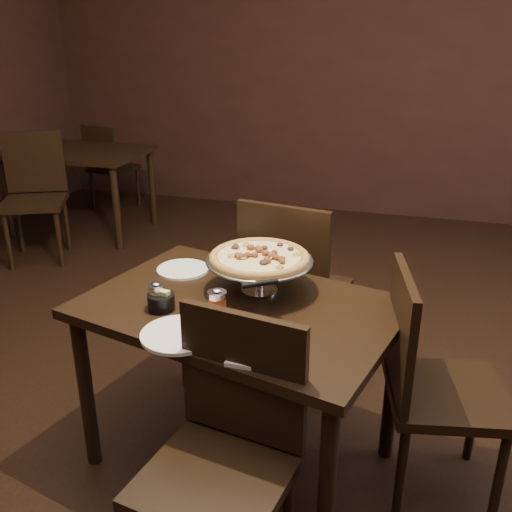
# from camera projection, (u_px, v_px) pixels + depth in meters

# --- Properties ---
(room) EXTENTS (6.04, 7.04, 2.84)m
(room) POSITION_uv_depth(u_px,v_px,m) (269.00, 114.00, 1.89)
(room) COLOR black
(room) RESTS_ON ground
(dining_table) EXTENTS (1.29, 1.02, 0.71)m
(dining_table) POSITION_uv_depth(u_px,v_px,m) (240.00, 326.00, 2.15)
(dining_table) COLOR black
(dining_table) RESTS_ON ground
(background_table) EXTENTS (1.14, 0.76, 0.71)m
(background_table) POSITION_uv_depth(u_px,v_px,m) (78.00, 161.00, 4.80)
(background_table) COLOR black
(background_table) RESTS_ON ground
(pizza_stand) EXTENTS (0.41, 0.41, 0.17)m
(pizza_stand) POSITION_uv_depth(u_px,v_px,m) (259.00, 258.00, 2.17)
(pizza_stand) COLOR silver
(pizza_stand) RESTS_ON dining_table
(parmesan_shaker) EXTENTS (0.06, 0.06, 0.10)m
(parmesan_shaker) POSITION_uv_depth(u_px,v_px,m) (157.00, 296.00, 2.07)
(parmesan_shaker) COLOR #F5EABF
(parmesan_shaker) RESTS_ON dining_table
(pepper_flake_shaker) EXTENTS (0.07, 0.07, 0.12)m
(pepper_flake_shaker) POSITION_uv_depth(u_px,v_px,m) (217.00, 305.00, 1.99)
(pepper_flake_shaker) COLOR maroon
(pepper_flake_shaker) RESTS_ON dining_table
(packet_caddy) EXTENTS (0.10, 0.10, 0.08)m
(packet_caddy) POSITION_uv_depth(u_px,v_px,m) (161.00, 301.00, 2.07)
(packet_caddy) COLOR black
(packet_caddy) RESTS_ON dining_table
(napkin_stack) EXTENTS (0.13, 0.13, 0.01)m
(napkin_stack) POSITION_uv_depth(u_px,v_px,m) (251.00, 357.00, 1.77)
(napkin_stack) COLOR white
(napkin_stack) RESTS_ON dining_table
(plate_left) EXTENTS (0.22, 0.22, 0.01)m
(plate_left) POSITION_uv_depth(u_px,v_px,m) (183.00, 269.00, 2.41)
(plate_left) COLOR white
(plate_left) RESTS_ON dining_table
(plate_near) EXTENTS (0.26, 0.26, 0.01)m
(plate_near) POSITION_uv_depth(u_px,v_px,m) (179.00, 334.00, 1.90)
(plate_near) COLOR white
(plate_near) RESTS_ON dining_table
(serving_spatula) EXTENTS (0.17, 0.17, 0.02)m
(serving_spatula) POSITION_uv_depth(u_px,v_px,m) (260.00, 284.00, 1.96)
(serving_spatula) COLOR silver
(serving_spatula) RESTS_ON pizza_stand
(chair_far) EXTENTS (0.51, 0.51, 0.95)m
(chair_far) POSITION_uv_depth(u_px,v_px,m) (292.00, 285.00, 2.74)
(chair_far) COLOR black
(chair_far) RESTS_ON ground
(chair_near) EXTENTS (0.48, 0.48, 0.89)m
(chair_near) POSITION_uv_depth(u_px,v_px,m) (226.00, 449.00, 1.72)
(chair_near) COLOR black
(chair_near) RESTS_ON ground
(chair_side) EXTENTS (0.49, 0.49, 0.89)m
(chair_side) POSITION_uv_depth(u_px,v_px,m) (429.00, 379.00, 2.06)
(chair_side) COLOR black
(chair_side) RESTS_ON ground
(bg_chair_far) EXTENTS (0.45, 0.45, 0.82)m
(bg_chair_far) POSITION_uv_depth(u_px,v_px,m) (109.00, 164.00, 5.45)
(bg_chair_far) COLOR black
(bg_chair_far) RESTS_ON ground
(bg_chair_near) EXTENTS (0.59, 0.59, 0.95)m
(bg_chair_near) POSITION_uv_depth(u_px,v_px,m) (35.00, 191.00, 4.28)
(bg_chair_near) COLOR black
(bg_chair_near) RESTS_ON ground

